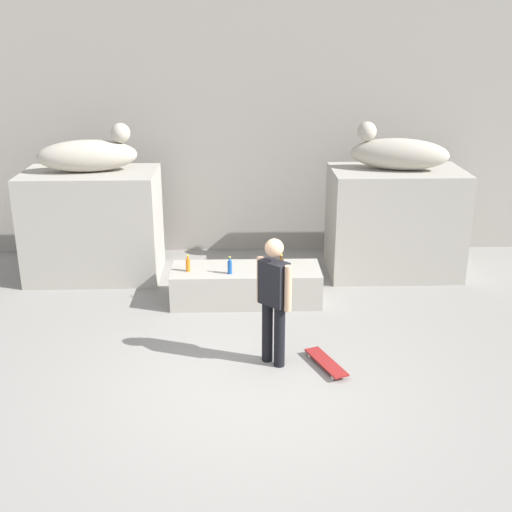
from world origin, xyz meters
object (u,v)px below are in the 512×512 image
statue_reclining_left (90,154)px  bottle_brown (281,264)px  statue_reclining_right (397,153)px  bottle_orange (188,265)px  skater (274,296)px  skateboard (326,362)px  bottle_blue (230,267)px

statue_reclining_left → bottle_brown: (3.05, -1.33, -1.45)m
statue_reclining_right → bottle_orange: statue_reclining_right is taller
skater → skateboard: size_ratio=2.04×
bottle_brown → bottle_orange: bottle_brown is taller
statue_reclining_left → bottle_blue: 3.04m
statue_reclining_left → bottle_orange: (1.64, -1.29, -1.45)m
bottle_blue → bottle_orange: 0.65m
statue_reclining_left → bottle_brown: bearing=-32.0°
skater → skateboard: (0.66, -0.13, -0.86)m
statue_reclining_right → bottle_blue: 3.42m
skateboard → skater: bearing=-122.8°
bottle_orange → skateboard: bearing=-47.4°
skateboard → bottle_orange: size_ratio=3.14×
bottle_blue → bottle_brown: 0.78m
bottle_blue → skateboard: bearing=-57.2°
skateboard → bottle_brown: bottle_brown is taller
bottle_blue → bottle_orange: bottle_blue is taller
statue_reclining_left → skater: (2.83, -3.18, -1.17)m
bottle_brown → bottle_blue: bearing=-174.2°
statue_reclining_right → bottle_orange: 3.91m
statue_reclining_left → skateboard: size_ratio=2.04×
skater → statue_reclining_left: bearing=175.5°
statue_reclining_right → skater: bearing=69.2°
bottle_orange → bottle_brown: bearing=-1.7°
skater → bottle_blue: 1.88m
statue_reclining_right → bottle_blue: size_ratio=6.20×
statue_reclining_left → skater: size_ratio=1.00×
statue_reclining_left → bottle_blue: bearing=-40.3°
statue_reclining_right → skater: 4.05m
skateboard → bottle_brown: (-0.45, 1.98, 0.58)m
statue_reclining_left → statue_reclining_right: size_ratio=0.99×
bottle_blue → bottle_orange: size_ratio=1.05×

